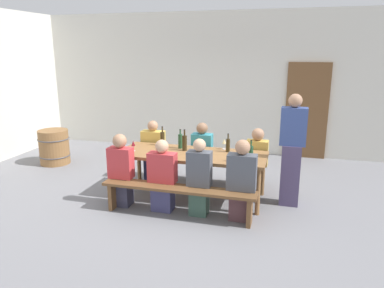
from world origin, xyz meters
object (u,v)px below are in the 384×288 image
Objects in this scene: wine_bottle_1 at (185,143)px; standing_host at (292,152)px; seated_guest_near_3 at (241,182)px; wine_glass_2 at (231,154)px; wooden_door at (307,111)px; wine_glass_0 at (133,144)px; wine_bottle_2 at (180,141)px; bench_near at (178,193)px; seated_guest_near_2 at (199,179)px; seated_guest_near_1 at (163,178)px; wine_glass_1 at (224,142)px; wine_barrel at (54,147)px; seated_guest_far_2 at (257,161)px; tasting_table at (192,157)px; wine_bottle_4 at (163,138)px; seated_guest_far_0 at (153,153)px; seated_guest_far_1 at (202,155)px; bench_far at (203,163)px; seated_guest_near_0 at (121,172)px; wine_bottle_3 at (251,153)px; wine_bottle_0 at (228,145)px.

standing_host is at bearing 0.63° from wine_bottle_1.
wine_glass_2 is at bearing 32.67° from seated_guest_near_3.
standing_host is at bearing -95.44° from wooden_door.
wine_bottle_2 is at bearing 28.18° from wine_glass_0.
bench_near is 1.98× the size of seated_guest_near_2.
seated_guest_near_1 is at bearing 21.96° from standing_host.
wine_barrel is (-3.76, 0.61, -0.52)m from wine_glass_1.
seated_guest_near_3 is at bearing -4.32° from seated_guest_far_2.
seated_guest_near_2 is (0.28, 0.15, 0.18)m from bench_near.
tasting_table is at bearing 158.21° from wine_glass_2.
wine_bottle_4 is (-0.62, 1.08, 0.51)m from bench_near.
seated_guest_far_0 is (-0.90, 1.35, 0.16)m from bench_near.
seated_guest_near_1 is (0.67, -0.46, -0.36)m from wine_glass_0.
wine_bottle_1 is 0.33× the size of seated_guest_far_2.
wine_bottle_1 is at bearing 57.10° from seated_guest_far_0.
wine_glass_1 is 0.60m from seated_guest_far_1.
bench_far is 1.63m from seated_guest_near_3.
wooden_door is 3.43m from tasting_table.
seated_guest_near_1 is (-0.29, -1.35, 0.15)m from bench_far.
seated_guest_near_0 is at bearing 90.00° from seated_guest_near_3.
seated_guest_far_1 reaches higher than wine_bottle_1.
wine_bottle_3 is (0.95, -0.17, 0.19)m from tasting_table.
bench_far is 1.99× the size of seated_guest_near_0.
wine_bottle_3 is at bearing -77.25° from seated_guest_near_0.
tasting_table is at bearing -57.98° from seated_guest_near_0.
wine_bottle_2 is 1.07m from wine_glass_2.
standing_host is at bearing 29.95° from bench_near.
standing_host is (2.16, -0.19, -0.03)m from wine_bottle_4.
wooden_door is 1.92× the size of seated_guest_near_1.
seated_guest_far_2 is (0.70, 1.20, -0.02)m from seated_guest_near_2.
wooden_door reaches higher than wine_barrel.
standing_host is (1.70, 0.02, -0.04)m from wine_bottle_1.
wine_bottle_2 is (-2.07, -2.66, -0.17)m from wooden_door.
seated_guest_far_1 is (0.17, 0.48, -0.34)m from wine_bottle_1.
bench_far is at bearing 90.00° from bench_near.
bench_far is 6.77× the size of wine_bottle_4.
bench_far is at bearing -174.12° from seated_guest_far_1.
wine_glass_0 is 1.13× the size of wine_glass_2.
seated_guest_far_2 reaches higher than tasting_table.
seated_guest_near_0 is (-0.00, -0.46, -0.32)m from wine_glass_0.
wine_bottle_4 is 0.31× the size of seated_guest_near_1.
wine_glass_2 is at bearing -24.81° from wine_bottle_4.
tasting_table is 2.16× the size of seated_guest_near_1.
wine_glass_2 is (0.67, 0.48, 0.49)m from bench_near.
seated_guest_near_2 is at bearing -90.00° from seated_guest_near_1.
seated_guest_near_2 is at bearing -100.13° from wine_glass_1.
wine_bottle_3 is 1.82× the size of wine_glass_1.
wine_bottle_1 reaches higher than bench_near.
seated_guest_near_1 is at bearing -27.55° from wine_barrel.
seated_guest_far_0 reaches higher than wine_bottle_0.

